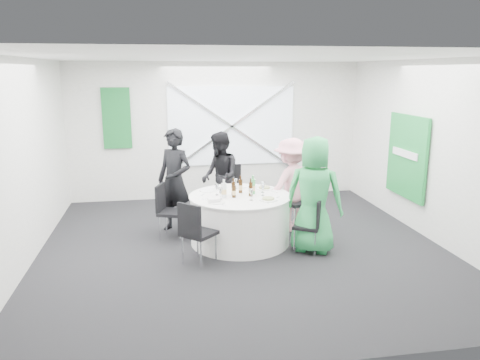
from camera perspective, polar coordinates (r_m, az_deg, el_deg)
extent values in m
plane|color=black|center=(7.19, 0.28, -8.14)|extent=(6.00, 6.00, 0.00)
plane|color=white|center=(6.71, 0.30, 14.76)|extent=(6.00, 6.00, 0.00)
plane|color=silver|center=(9.75, -2.84, 5.99)|extent=(6.00, 0.00, 6.00)
plane|color=silver|center=(3.98, 7.95, -4.73)|extent=(6.00, 0.00, 6.00)
plane|color=silver|center=(6.95, -24.87, 1.88)|extent=(0.00, 6.00, 6.00)
plane|color=silver|center=(7.90, 22.27, 3.35)|extent=(0.00, 6.00, 6.00)
cube|color=white|center=(9.74, -1.05, 6.59)|extent=(2.60, 0.03, 1.60)
cube|color=silver|center=(9.70, -1.01, 6.56)|extent=(2.63, 0.05, 1.84)
cube|color=silver|center=(9.70, -1.01, 6.56)|extent=(2.63, 0.05, 1.84)
cube|color=#166E31|center=(9.63, -14.81, 7.28)|extent=(0.55, 0.04, 1.20)
cube|color=#188836|center=(8.41, 19.66, 2.72)|extent=(0.05, 1.20, 1.40)
cylinder|color=white|center=(7.25, 0.00, -4.85)|extent=(1.52, 1.52, 0.74)
cylinder|color=white|center=(7.15, 0.00, -1.95)|extent=(1.56, 1.56, 0.02)
cube|color=black|center=(8.19, -1.14, -1.90)|extent=(0.46, 0.46, 0.05)
cube|color=black|center=(8.33, -1.36, 0.27)|extent=(0.43, 0.05, 0.49)
cylinder|color=silver|center=(8.46, -0.07, -3.19)|extent=(0.02, 0.02, 0.46)
cylinder|color=silver|center=(8.41, -2.55, -3.30)|extent=(0.02, 0.02, 0.46)
cylinder|color=silver|center=(8.11, 0.34, -3.91)|extent=(0.02, 0.02, 0.46)
cylinder|color=silver|center=(8.06, -2.24, -4.03)|extent=(0.02, 0.02, 0.46)
cube|color=black|center=(7.49, -8.25, -3.94)|extent=(0.51, 0.51, 0.05)
cube|color=black|center=(7.49, -9.70, -2.12)|extent=(0.16, 0.37, 0.43)
cylinder|color=silver|center=(7.75, -8.97, -5.11)|extent=(0.02, 0.02, 0.41)
cylinder|color=silver|center=(7.47, -9.77, -5.86)|extent=(0.02, 0.02, 0.41)
cylinder|color=silver|center=(7.66, -6.67, -5.26)|extent=(0.02, 0.02, 0.41)
cylinder|color=silver|center=(7.37, -7.38, -6.04)|extent=(0.02, 0.02, 0.41)
cube|color=black|center=(7.85, 6.93, -2.66)|extent=(0.59, 0.59, 0.05)
cube|color=black|center=(7.92, 8.20, -0.54)|extent=(0.21, 0.42, 0.49)
cylinder|color=silver|center=(7.91, 8.76, -4.53)|extent=(0.02, 0.02, 0.46)
cylinder|color=silver|center=(8.17, 7.07, -3.88)|extent=(0.02, 0.02, 0.46)
cylinder|color=silver|center=(7.68, 6.68, -5.00)|extent=(0.02, 0.02, 0.46)
cylinder|color=silver|center=(7.95, 5.01, -4.31)|extent=(0.02, 0.02, 0.46)
cube|color=black|center=(6.94, 8.24, -5.59)|extent=(0.51, 0.51, 0.04)
cube|color=black|center=(6.83, 9.75, -3.99)|extent=(0.22, 0.32, 0.40)
cylinder|color=silver|center=(6.84, 9.11, -7.76)|extent=(0.02, 0.02, 0.38)
cylinder|color=silver|center=(7.11, 9.67, -6.94)|extent=(0.02, 0.02, 0.38)
cylinder|color=silver|center=(6.90, 6.66, -7.47)|extent=(0.02, 0.02, 0.38)
cylinder|color=silver|center=(7.18, 7.31, -6.68)|extent=(0.02, 0.02, 0.38)
cube|color=black|center=(6.48, -5.02, -6.50)|extent=(0.58, 0.58, 0.05)
cube|color=black|center=(6.27, -6.20, -4.89)|extent=(0.30, 0.30, 0.44)
cylinder|color=silver|center=(6.55, -7.04, -8.48)|extent=(0.02, 0.02, 0.42)
cylinder|color=silver|center=(6.35, -4.78, -9.14)|extent=(0.02, 0.02, 0.42)
cylinder|color=silver|center=(6.78, -5.17, -7.66)|extent=(0.02, 0.02, 0.42)
cylinder|color=silver|center=(6.59, -2.94, -8.26)|extent=(0.02, 0.02, 0.42)
imported|color=black|center=(7.74, -7.96, -0.08)|extent=(0.74, 0.71, 1.71)
imported|color=black|center=(8.25, -2.46, 0.41)|extent=(0.52, 0.82, 1.59)
imported|color=pink|center=(7.78, 6.20, -0.58)|extent=(1.11, 0.86, 1.55)
imported|color=green|center=(6.86, 9.02, -1.82)|extent=(1.00, 0.88, 1.72)
cylinder|color=white|center=(7.67, -0.01, -0.76)|extent=(0.28, 0.28, 0.01)
cylinder|color=white|center=(7.42, -3.83, -1.27)|extent=(0.29, 0.29, 0.01)
cylinder|color=white|center=(7.53, 2.99, -1.05)|extent=(0.28, 0.28, 0.01)
cylinder|color=#7A9550|center=(7.52, 3.00, -0.90)|extent=(0.18, 0.18, 0.02)
cylinder|color=white|center=(6.88, 3.47, -2.41)|extent=(0.27, 0.27, 0.01)
cylinder|color=#7A9550|center=(6.88, 3.47, -2.25)|extent=(0.17, 0.17, 0.02)
cylinder|color=white|center=(6.76, -2.84, -2.69)|extent=(0.25, 0.25, 0.01)
cube|color=white|center=(6.76, -3.20, -2.44)|extent=(0.18, 0.13, 0.05)
cylinder|color=#381F0A|center=(7.13, -0.82, -1.05)|extent=(0.06, 0.06, 0.21)
cylinder|color=#381F0A|center=(7.10, -0.82, -0.01)|extent=(0.02, 0.02, 0.06)
cylinder|color=#D7B471|center=(7.14, -0.81, -1.21)|extent=(0.06, 0.06, 0.07)
cylinder|color=#381F0A|center=(7.26, 0.06, -0.76)|extent=(0.06, 0.06, 0.21)
cylinder|color=#381F0A|center=(7.23, 0.06, 0.30)|extent=(0.02, 0.02, 0.06)
cylinder|color=#D7B471|center=(7.26, 0.06, -0.92)|extent=(0.06, 0.06, 0.08)
cylinder|color=#381F0A|center=(7.07, 1.31, -1.12)|extent=(0.06, 0.06, 0.22)
cylinder|color=#381F0A|center=(7.04, 1.31, -0.03)|extent=(0.02, 0.02, 0.06)
cylinder|color=#D7B471|center=(7.08, 1.31, -1.29)|extent=(0.06, 0.06, 0.08)
cylinder|color=#381F0A|center=(7.00, -0.74, -1.41)|extent=(0.06, 0.06, 0.18)
cylinder|color=#381F0A|center=(6.97, -0.74, -0.44)|extent=(0.02, 0.02, 0.06)
cylinder|color=#D7B471|center=(7.01, -0.74, -1.56)|extent=(0.06, 0.06, 0.06)
cylinder|color=green|center=(7.21, 1.58, -0.79)|extent=(0.08, 0.08, 0.23)
cylinder|color=green|center=(7.18, 1.58, 0.33)|extent=(0.03, 0.03, 0.06)
cylinder|color=#D7B471|center=(7.21, 1.57, -0.97)|extent=(0.08, 0.08, 0.08)
cylinder|color=silver|center=(7.01, -1.97, -1.25)|extent=(0.08, 0.08, 0.22)
cylinder|color=silver|center=(6.98, -1.98, -0.16)|extent=(0.03, 0.03, 0.06)
cylinder|color=#D7B471|center=(7.02, -1.97, -1.42)|extent=(0.08, 0.08, 0.08)
cylinder|color=white|center=(7.32, 2.76, -1.51)|extent=(0.06, 0.06, 0.00)
cylinder|color=white|center=(7.30, 2.77, -1.12)|extent=(0.01, 0.01, 0.10)
cone|color=white|center=(7.29, 2.77, -0.54)|extent=(0.07, 0.07, 0.08)
cylinder|color=white|center=(6.94, -2.40, -2.33)|extent=(0.06, 0.06, 0.00)
cylinder|color=white|center=(6.92, -2.40, -1.92)|extent=(0.01, 0.01, 0.10)
cone|color=white|center=(6.90, -2.41, -1.31)|extent=(0.07, 0.07, 0.08)
cylinder|color=white|center=(7.52, -0.57, -1.10)|extent=(0.06, 0.06, 0.00)
cylinder|color=white|center=(7.50, -0.57, -0.72)|extent=(0.01, 0.01, 0.10)
cone|color=white|center=(7.48, -0.57, -0.15)|extent=(0.07, 0.07, 0.08)
cylinder|color=white|center=(7.47, 1.67, -1.19)|extent=(0.06, 0.06, 0.00)
cylinder|color=white|center=(7.46, 1.68, -0.80)|extent=(0.01, 0.01, 0.10)
cone|color=white|center=(7.44, 1.68, -0.23)|extent=(0.07, 0.07, 0.08)
cylinder|color=white|center=(7.17, -2.83, -1.83)|extent=(0.06, 0.06, 0.00)
cylinder|color=white|center=(7.15, -2.83, -1.42)|extent=(0.01, 0.01, 0.10)
cone|color=white|center=(7.13, -2.84, -0.83)|extent=(0.07, 0.07, 0.08)
cylinder|color=white|center=(7.14, 2.78, -1.88)|extent=(0.06, 0.06, 0.00)
cylinder|color=white|center=(7.13, 2.78, -1.48)|extent=(0.01, 0.01, 0.10)
cone|color=white|center=(7.11, 2.79, -0.89)|extent=(0.07, 0.07, 0.08)
cylinder|color=white|center=(6.87, 1.37, -2.49)|extent=(0.06, 0.06, 0.00)
cylinder|color=white|center=(6.85, 1.37, -2.07)|extent=(0.01, 0.01, 0.10)
cone|color=white|center=(6.83, 1.37, -1.45)|extent=(0.07, 0.07, 0.08)
cube|color=silver|center=(6.91, -4.27, -2.40)|extent=(0.10, 0.13, 0.01)
cube|color=silver|center=(6.65, -2.26, -2.99)|extent=(0.10, 0.13, 0.01)
cube|color=silver|center=(7.35, 4.24, -1.46)|extent=(0.08, 0.14, 0.01)
cube|color=silver|center=(7.63, 2.24, -0.89)|extent=(0.09, 0.14, 0.01)
cube|color=silver|center=(7.69, 0.91, -0.77)|extent=(0.15, 0.03, 0.01)
cube|color=silver|center=(7.63, -2.17, -0.88)|extent=(0.15, 0.02, 0.01)
cube|color=silver|center=(6.79, 3.63, -2.69)|extent=(0.10, 0.13, 0.01)
cube|color=silver|center=(7.01, 4.52, -2.19)|extent=(0.11, 0.12, 0.01)
cube|color=silver|center=(7.53, -3.27, -1.09)|extent=(0.10, 0.13, 0.01)
cube|color=silver|center=(7.17, -4.60, -1.83)|extent=(0.08, 0.14, 0.01)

